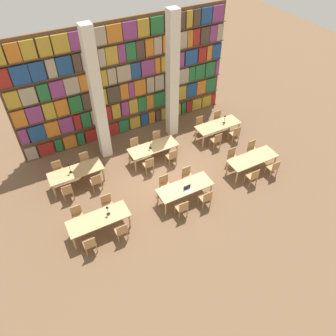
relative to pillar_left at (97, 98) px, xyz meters
The scene contains 39 objects.
ground_plane 4.44m from the pillar_left, 57.33° to the right, with size 40.00×40.00×0.00m, color brown.
bookshelf_bank 2.20m from the pillar_left, 35.75° to the left, with size 10.53×0.35×5.50m.
pillar_left is the anchor object (origin of this frame).
pillar_center 3.54m from the pillar_left, ahead, with size 0.47×0.47×6.00m.
reading_table_0 5.06m from the pillar_left, 112.84° to the right, with size 2.26×0.84×0.74m.
chair_0 5.94m from the pillar_left, 115.80° to the right, with size 0.42×0.40×0.89m.
chair_1 4.86m from the pillar_left, 124.28° to the right, with size 0.42×0.40×0.89m.
chair_2 5.58m from the pillar_left, 103.51° to the right, with size 0.42×0.40×0.89m.
chair_3 4.41m from the pillar_left, 108.71° to the right, with size 0.42×0.40×0.89m.
desk_lamp_0 4.76m from the pillar_left, 108.14° to the right, with size 0.14×0.14×0.43m.
reading_table_1 5.17m from the pillar_left, 66.81° to the right, with size 2.26×0.84×0.74m.
chair_4 5.69m from the pillar_left, 75.41° to the right, with size 0.42×0.40×0.89m.
chair_5 4.53m from the pillar_left, 69.99° to the right, with size 0.42×0.40×0.89m.
chair_6 6.03m from the pillar_left, 64.50° to the right, with size 0.42×0.40×0.89m.
chair_7 4.94m from the pillar_left, 56.29° to the right, with size 0.42×0.40×0.89m.
laptop 5.31m from the pillar_left, 67.84° to the right, with size 0.32×0.22×0.21m.
reading_table_2 7.11m from the pillar_left, 38.08° to the right, with size 2.26×0.84×0.74m.
chair_8 7.25m from the pillar_left, 45.47° to the right, with size 0.42×0.40×0.89m.
chair_9 6.39m from the pillar_left, 35.78° to the right, with size 0.42×0.40×0.89m.
chair_10 8.03m from the pillar_left, 39.45° to the right, with size 0.42×0.40×0.89m.
chair_11 7.26m from the pillar_left, 30.27° to the right, with size 0.42×0.40×0.89m.
reading_table_3 3.21m from the pillar_left, 143.06° to the right, with size 2.26×0.84×0.74m.
chair_12 3.99m from the pillar_left, 139.31° to the right, with size 0.42×0.40×0.89m.
chair_13 3.50m from the pillar_left, 165.39° to the right, with size 0.42×0.40×0.89m.
chair_14 3.43m from the pillar_left, 119.58° to the right, with size 0.42×0.40×0.89m.
chair_15 2.83m from the pillar_left, 151.89° to the right, with size 0.42×0.40×0.89m.
desk_lamp_1 3.04m from the pillar_left, 146.14° to the right, with size 0.14×0.14×0.49m.
reading_table_4 3.27m from the pillar_left, 38.33° to the right, with size 2.26×0.84×0.74m.
chair_16 3.51m from the pillar_left, 60.13° to the right, with size 0.42×0.40×0.89m.
chair_17 2.89m from the pillar_left, 30.40° to the right, with size 0.42×0.40×0.89m.
chair_18 4.06m from the pillar_left, 41.83° to the right, with size 0.42×0.40×0.89m.
chair_19 3.53m from the pillar_left, 16.78° to the right, with size 0.42×0.40×0.89m.
desk_lamp_2 2.92m from the pillar_left, 41.42° to the right, with size 0.14×0.14×0.49m.
reading_table_5 6.01m from the pillar_left, 14.38° to the right, with size 2.26×0.84×0.74m.
chair_20 5.81m from the pillar_left, 23.37° to the right, with size 0.42×0.40×0.89m.
chair_21 5.47m from the pillar_left, ahead, with size 0.42×0.40×0.89m.
chair_22 6.75m from the pillar_left, 19.40° to the right, with size 0.42×0.40×0.89m.
chair_23 6.45m from the pillar_left, ahead, with size 0.42×0.40×0.89m.
desk_lamp_3 6.18m from the pillar_left, 13.79° to the right, with size 0.14×0.14×0.45m.
Camera 1 is at (-4.75, -9.05, 10.12)m, focal length 35.00 mm.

